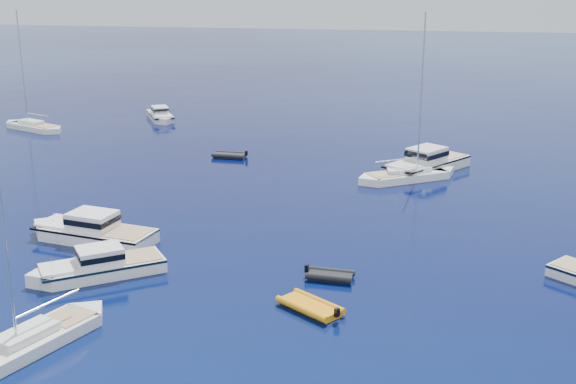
# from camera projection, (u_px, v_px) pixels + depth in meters

# --- Properties ---
(motor_cruiser_left) EXTENTS (8.42, 7.13, 2.24)m
(motor_cruiser_left) POSITION_uv_depth(u_px,v_px,m) (98.00, 276.00, 43.57)
(motor_cruiser_left) COLOR silver
(motor_cruiser_left) RESTS_ON ground
(motor_cruiser_centre) EXTENTS (10.10, 4.73, 2.55)m
(motor_cruiser_centre) POSITION_uv_depth(u_px,v_px,m) (92.00, 240.00, 49.23)
(motor_cruiser_centre) COLOR white
(motor_cruiser_centre) RESTS_ON ground
(motor_cruiser_distant) EXTENTS (8.85, 10.48, 2.78)m
(motor_cruiser_distant) POSITION_uv_depth(u_px,v_px,m) (424.00, 172.00, 65.78)
(motor_cruiser_distant) COLOR silver
(motor_cruiser_distant) RESTS_ON ground
(motor_cruiser_horizon) EXTENTS (5.86, 7.78, 2.01)m
(motor_cruiser_horizon) POSITION_uv_depth(u_px,v_px,m) (161.00, 120.00, 88.43)
(motor_cruiser_horizon) COLOR white
(motor_cruiser_horizon) RESTS_ON ground
(sailboat_fore) EXTENTS (5.69, 9.51, 13.64)m
(sailboat_fore) POSITION_uv_depth(u_px,v_px,m) (34.00, 346.00, 35.49)
(sailboat_fore) COLOR silver
(sailboat_fore) RESTS_ON ground
(sailboat_centre) EXTENTS (9.68, 7.58, 14.54)m
(sailboat_centre) POSITION_uv_depth(u_px,v_px,m) (407.00, 180.00, 63.36)
(sailboat_centre) COLOR white
(sailboat_centre) RESTS_ON ground
(sailboat_far_l) EXTENTS (9.40, 5.89, 13.55)m
(sailboat_far_l) POSITION_uv_depth(u_px,v_px,m) (34.00, 129.00, 83.00)
(sailboat_far_l) COLOR white
(sailboat_far_l) RESTS_ON ground
(tender_yellow) EXTENTS (4.29, 3.88, 0.95)m
(tender_yellow) POSITION_uv_depth(u_px,v_px,m) (310.00, 310.00, 39.19)
(tender_yellow) COLOR orange
(tender_yellow) RESTS_ON ground
(tender_grey_near) EXTENTS (2.97, 1.85, 0.95)m
(tender_grey_near) POSITION_uv_depth(u_px,v_px,m) (330.00, 279.00, 43.07)
(tender_grey_near) COLOR black
(tender_grey_near) RESTS_ON ground
(tender_grey_far) EXTENTS (3.47, 2.08, 0.95)m
(tender_grey_far) POSITION_uv_depth(u_px,v_px,m) (230.00, 157.00, 70.79)
(tender_grey_far) COLOR black
(tender_grey_far) RESTS_ON ground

